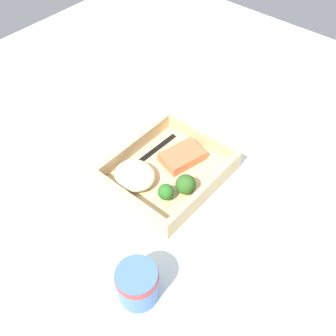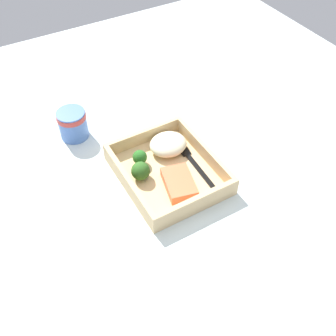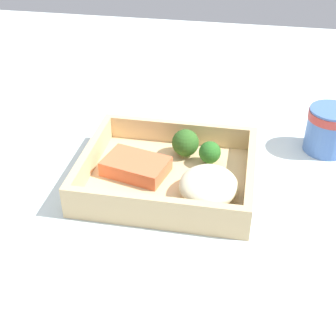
# 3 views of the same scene
# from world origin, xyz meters

# --- Properties ---
(ground_plane) EXTENTS (1.60, 1.60, 0.02)m
(ground_plane) POSITION_xyz_m (0.00, 0.00, -0.01)
(ground_plane) COLOR silver
(takeout_tray) EXTENTS (0.26, 0.22, 0.01)m
(takeout_tray) POSITION_xyz_m (0.00, 0.00, 0.01)
(takeout_tray) COLOR #D2B27E
(takeout_tray) RESTS_ON ground_plane
(tray_rim) EXTENTS (0.26, 0.22, 0.04)m
(tray_rim) POSITION_xyz_m (0.00, 0.00, 0.03)
(tray_rim) COLOR #D2B27E
(tray_rim) RESTS_ON takeout_tray
(salmon_fillet) EXTENTS (0.11, 0.08, 0.02)m
(salmon_fillet) POSITION_xyz_m (-0.05, 0.00, 0.02)
(salmon_fillet) COLOR #E76840
(salmon_fillet) RESTS_ON takeout_tray
(mashed_potatoes) EXTENTS (0.08, 0.09, 0.04)m
(mashed_potatoes) POSITION_xyz_m (0.07, -0.04, 0.03)
(mashed_potatoes) COLOR beige
(mashed_potatoes) RESTS_ON takeout_tray
(broccoli_floret_1) EXTENTS (0.03, 0.03, 0.04)m
(broccoli_floret_1) POSITION_xyz_m (0.06, 0.04, 0.03)
(broccoli_floret_1) COLOR #7DA25E
(broccoli_floret_1) RESTS_ON takeout_tray
(broccoli_floret_2) EXTENTS (0.04, 0.04, 0.05)m
(broccoli_floret_2) POSITION_xyz_m (0.02, 0.06, 0.03)
(broccoli_floret_2) COLOR #8BA55D
(broccoli_floret_2) RESTS_ON takeout_tray
(fork) EXTENTS (0.16, 0.02, 0.00)m
(fork) POSITION_xyz_m (-0.01, -0.07, 0.01)
(fork) COLOR black
(fork) RESTS_ON takeout_tray
(paper_cup) EXTENTS (0.08, 0.08, 0.08)m
(paper_cup) POSITION_xyz_m (0.25, 0.14, 0.04)
(paper_cup) COLOR #466CB2
(paper_cup) RESTS_ON ground_plane
(receipt_slip) EXTENTS (0.10, 0.13, 0.00)m
(receipt_slip) POSITION_xyz_m (0.03, 0.24, 0.00)
(receipt_slip) COLOR white
(receipt_slip) RESTS_ON ground_plane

